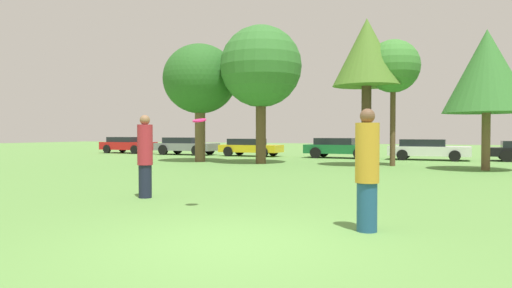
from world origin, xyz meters
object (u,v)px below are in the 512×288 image
Objects in this scene: tree_2 at (367,54)px; parked_car_white at (427,149)px; parked_car_green at (339,147)px; parked_car_yellow at (250,147)px; person_thrower at (145,156)px; tree_4 at (487,71)px; tree_3 at (393,67)px; parked_car_grey at (186,145)px; tree_0 at (200,80)px; frisbee at (199,120)px; tree_1 at (261,67)px; parked_car_red at (128,144)px; person_catcher at (367,170)px.

parked_car_white is at bearing 68.58° from tree_2.
parked_car_white is at bearing -0.03° from parked_car_green.
parked_car_green reaches higher than parked_car_yellow.
person_thrower is 19.35m from parked_car_white.
tree_4 reaches higher than person_thrower.
tree_2 is 1.17× the size of tree_3.
tree_0 is at bearing -51.25° from parked_car_grey.
tree_0 is 1.40× the size of parked_car_grey.
tree_0 is (-7.59, 13.15, 2.60)m from frisbee.
parked_car_green is at bearing 112.79° from tree_2.
tree_2 is at bearing 3.79° from tree_1.
person_thrower is 0.34× the size of tree_4.
parked_car_yellow is at bearing -177.71° from parked_car_green.
frisbee is 0.06× the size of parked_car_red.
tree_2 is at bearing 85.30° from frisbee.
tree_4 reaches higher than person_catcher.
tree_3 reaches higher than parked_car_white.
parked_car_green is (10.94, 0.03, -0.01)m from parked_car_grey.
parked_car_grey is at bearing -34.97° from person_catcher.
person_catcher is at bearing -51.67° from tree_0.
tree_3 reaches higher than person_thrower.
person_thrower is 14.60m from tree_4.
tree_4 is at bearing 64.92° from frisbee.
frisbee reaches higher than parked_car_red.
parked_car_white is at bearing -0.09° from parked_car_red.
parked_car_red is at bearing 162.89° from tree_3.
frisbee is 13.91m from tree_1.
tree_3 is at bearing 25.51° from tree_2.
tree_2 is at bearing -18.04° from parked_car_red.
tree_0 reaches higher than parked_car_yellow.
person_catcher is 3.53m from frisbee.
tree_3 is at bearing -55.44° from parked_car_green.
parked_car_grey is at bearing -3.52° from parked_car_red.
parked_car_red is 1.04× the size of parked_car_yellow.
tree_0 is at bearing -34.65° from person_catcher.
parked_car_yellow is (-13.48, 6.75, -3.41)m from tree_4.
parked_car_white is at bearing 1.22° from parked_car_yellow.
parked_car_grey is (-12.49, 19.58, -1.10)m from frisbee.
parked_car_green is (16.41, -0.44, -0.00)m from parked_car_red.
tree_3 is (-1.15, 14.55, 3.61)m from person_catcher.
parked_car_red is (-15.96, 19.12, -0.32)m from person_thrower.
tree_1 is 1.61× the size of parked_car_red.
parked_car_yellow is (10.46, -0.53, -0.04)m from parked_car_red.
parked_car_yellow is (-3.48, 6.55, -4.18)m from tree_1.
tree_3 is 3.95m from tree_4.
parked_car_red is 1.00× the size of parked_car_green.
tree_0 is at bearing -131.65° from parked_car_green.
parked_car_white is (21.48, -0.57, -0.04)m from parked_car_red.
parked_car_white reaches higher than parked_car_yellow.
tree_3 is (1.12, 0.53, -0.60)m from tree_2.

